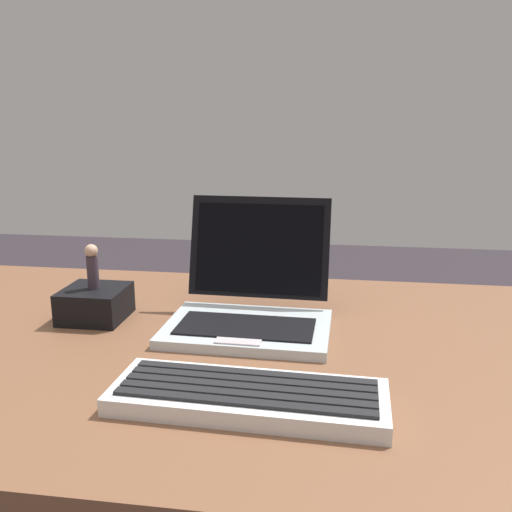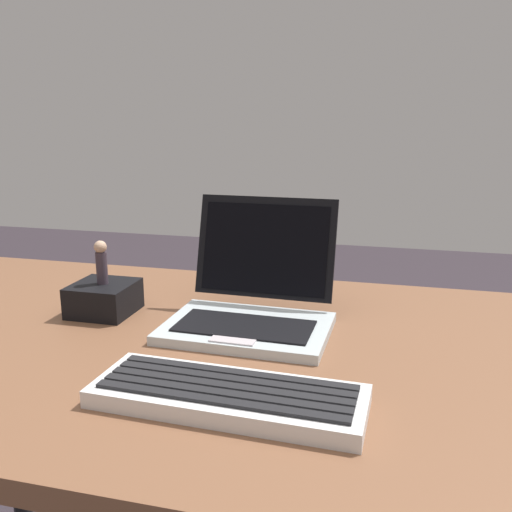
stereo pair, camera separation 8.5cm
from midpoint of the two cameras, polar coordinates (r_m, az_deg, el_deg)
name	(u,v)px [view 1 (the left image)]	position (r m, az deg, el deg)	size (l,w,h in m)	color
desk	(282,389)	(0.87, -0.17, -13.59)	(1.60, 0.73, 0.75)	brown
laptop_front	(251,302)	(0.90, -3.24, -4.82)	(0.26, 0.24, 0.20)	#B5C0C4
external_keyboard	(248,396)	(0.67, -4.53, -14.25)	(0.33, 0.13, 0.03)	silver
figurine_stand	(95,303)	(0.99, -18.62, -4.69)	(0.10, 0.10, 0.05)	black
figurine	(92,265)	(0.97, -18.93, -0.94)	(0.02, 0.02, 0.08)	#372C36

